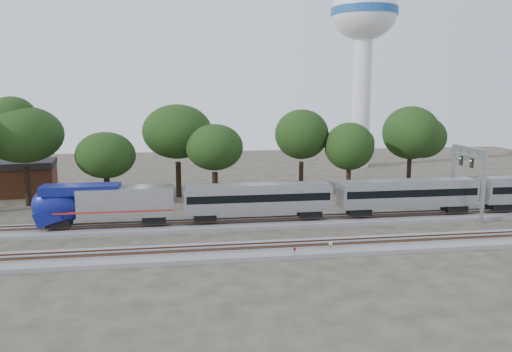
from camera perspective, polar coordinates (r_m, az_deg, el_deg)
The scene contains 16 objects.
ground at distance 51.01m, azimuth 0.33°, elevation -7.31°, with size 160.00×160.00×0.00m, color #383328.
track_far at distance 56.66m, azimuth -0.64°, elevation -5.39°, with size 160.00×5.00×0.73m.
track_near at distance 47.18m, azimuth 1.11°, elevation -8.45°, with size 160.00×5.00×0.73m.
switch_stand_red at distance 45.53m, azimuth 4.43°, elevation -8.58°, with size 0.31×0.14×0.99m.
switch_stand_white at distance 47.25m, azimuth 8.51°, elevation -7.90°, with size 0.35×0.06×1.09m.
switch_lever at distance 47.83m, azimuth 9.98°, elevation -8.41°, with size 0.50×0.30×0.30m, color #512D19.
water_tower at distance 103.34m, azimuth 12.19°, elevation 15.75°, with size 12.91×12.91×35.74m.
signal_gantry at distance 64.57m, azimuth 23.08°, elevation 1.06°, with size 0.59×6.93×8.43m.
brick_building at distance 80.81m, azimuth -25.59°, elevation -0.18°, with size 11.28×8.62×5.01m.
tree_1 at distance 71.48m, azimuth -25.02°, elevation 4.30°, with size 9.58×9.58×13.50m.
tree_2 at distance 67.83m, azimuth -16.81°, elevation 2.27°, with size 6.86×6.86×9.67m.
tree_3 at distance 71.46m, azimuth -8.98°, elevation 5.02°, with size 9.53×9.53×13.43m.
tree_4 at distance 68.25m, azimuth -4.76°, elevation 3.27°, with size 7.57×7.57×10.67m.
tree_5 at distance 73.47m, azimuth 5.24°, elevation 4.75°, with size 8.93×8.93×12.59m.
tree_6 at distance 72.98m, azimuth 10.63°, elevation 3.33°, with size 7.30×7.30×10.29m.
tree_7 at distance 80.47m, azimuth 17.28°, elevation 4.72°, with size 8.86×8.86×12.49m.
Camera 1 is at (-7.76, -48.24, 14.65)m, focal length 35.00 mm.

